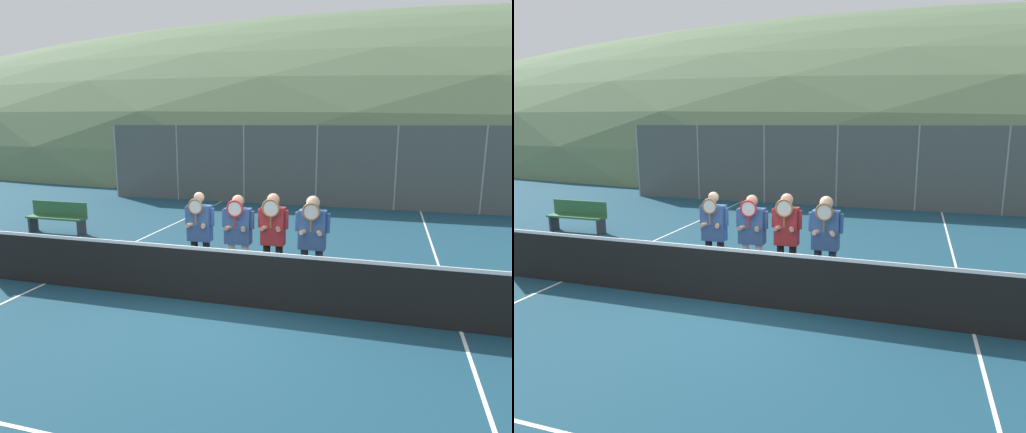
% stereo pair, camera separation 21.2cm
% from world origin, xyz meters
% --- Properties ---
extents(ground_plane, '(120.00, 120.00, 0.00)m').
position_xyz_m(ground_plane, '(0.00, 0.00, 0.00)').
color(ground_plane, navy).
extents(hill_distant, '(130.24, 72.36, 25.33)m').
position_xyz_m(hill_distant, '(0.00, 47.31, 0.00)').
color(hill_distant, '#5B7551').
rests_on(hill_distant, ground_plane).
extents(clubhouse_building, '(18.19, 5.50, 3.82)m').
position_xyz_m(clubhouse_building, '(-1.61, 17.14, 1.93)').
color(clubhouse_building, beige).
rests_on(clubhouse_building, ground_plane).
extents(fence_back, '(16.30, 0.06, 2.87)m').
position_xyz_m(fence_back, '(0.00, 9.50, 1.44)').
color(fence_back, gray).
rests_on(fence_back, ground_plane).
extents(tennis_net, '(9.65, 0.09, 1.05)m').
position_xyz_m(tennis_net, '(0.00, 0.00, 0.49)').
color(tennis_net, gray).
rests_on(tennis_net, ground_plane).
extents(court_line_left_sideline, '(0.05, 16.00, 0.01)m').
position_xyz_m(court_line_left_sideline, '(-3.59, 3.00, 0.00)').
color(court_line_left_sideline, white).
rests_on(court_line_left_sideline, ground_plane).
extents(court_line_right_sideline, '(0.05, 16.00, 0.01)m').
position_xyz_m(court_line_right_sideline, '(3.59, 3.00, 0.00)').
color(court_line_right_sideline, white).
rests_on(court_line_right_sideline, ground_plane).
extents(player_leftmost, '(0.57, 0.34, 1.73)m').
position_xyz_m(player_leftmost, '(-0.79, 0.83, 1.01)').
color(player_leftmost, black).
rests_on(player_leftmost, ground_plane).
extents(player_center_left, '(0.60, 0.34, 1.70)m').
position_xyz_m(player_center_left, '(-0.07, 0.87, 1.01)').
color(player_center_left, white).
rests_on(player_center_left, ground_plane).
extents(player_center_right, '(0.55, 0.34, 1.75)m').
position_xyz_m(player_center_right, '(0.57, 0.87, 1.04)').
color(player_center_right, black).
rests_on(player_center_right, ground_plane).
extents(player_rightmost, '(0.59, 0.34, 1.75)m').
position_xyz_m(player_rightmost, '(1.28, 0.78, 1.06)').
color(player_rightmost, '#232838').
rests_on(player_rightmost, ground_plane).
extents(car_far_left, '(4.57, 1.98, 1.84)m').
position_xyz_m(car_far_left, '(-4.42, 12.28, 0.94)').
color(car_far_left, silver).
rests_on(car_far_left, ground_plane).
extents(car_left_of_center, '(4.71, 2.03, 1.87)m').
position_xyz_m(car_left_of_center, '(0.75, 12.00, 0.95)').
color(car_left_of_center, '#285638').
rests_on(car_left_of_center, ground_plane).
extents(car_center, '(4.42, 1.98, 1.75)m').
position_xyz_m(car_center, '(5.85, 12.38, 0.90)').
color(car_center, navy).
rests_on(car_center, ground_plane).
extents(bench_courtside, '(1.73, 0.36, 0.85)m').
position_xyz_m(bench_courtside, '(-6.12, 3.50, 0.46)').
color(bench_courtside, '#2D6038').
rests_on(bench_courtside, ground_plane).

